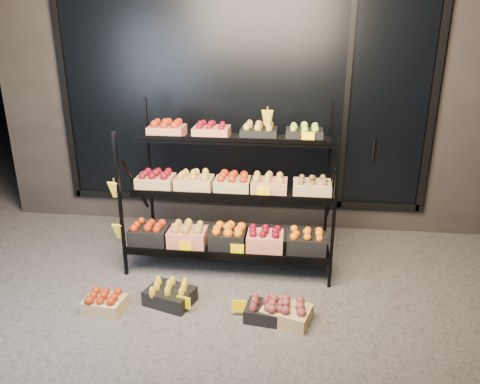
# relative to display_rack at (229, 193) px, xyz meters

# --- Properties ---
(ground) EXTENTS (24.00, 24.00, 0.00)m
(ground) POSITION_rel_display_rack_xyz_m (0.01, -0.60, -0.79)
(ground) COLOR #514F4C
(ground) RESTS_ON ground
(building) EXTENTS (6.00, 2.08, 3.50)m
(building) POSITION_rel_display_rack_xyz_m (0.01, 1.99, 0.96)
(building) COLOR #2D2826
(building) RESTS_ON ground
(display_rack) EXTENTS (2.18, 1.02, 1.72)m
(display_rack) POSITION_rel_display_rack_xyz_m (0.00, 0.00, 0.00)
(display_rack) COLOR black
(display_rack) RESTS_ON ground
(tag_floor_a) EXTENTS (0.13, 0.01, 0.12)m
(tag_floor_a) POSITION_rel_display_rack_xyz_m (-0.28, -1.00, -0.73)
(tag_floor_a) COLOR #FFD500
(tag_floor_a) RESTS_ON ground
(tag_floor_b) EXTENTS (0.13, 0.01, 0.12)m
(tag_floor_b) POSITION_rel_display_rack_xyz_m (0.22, -1.00, -0.73)
(tag_floor_b) COLOR #FFD500
(tag_floor_b) RESTS_ON ground
(floor_crate_left) EXTENTS (0.37, 0.29, 0.18)m
(floor_crate_left) POSITION_rel_display_rack_xyz_m (-0.99, -1.05, -0.70)
(floor_crate_left) COLOR tan
(floor_crate_left) RESTS_ON ground
(floor_crate_midleft) EXTENTS (0.49, 0.42, 0.21)m
(floor_crate_midleft) POSITION_rel_display_rack_xyz_m (-0.43, -0.87, -0.69)
(floor_crate_midleft) COLOR black
(floor_crate_midleft) RESTS_ON ground
(floor_crate_midright) EXTENTS (0.47, 0.40, 0.20)m
(floor_crate_midright) POSITION_rel_display_rack_xyz_m (0.64, -1.02, -0.69)
(floor_crate_midright) COLOR tan
(floor_crate_midright) RESTS_ON ground
(floor_crate_right) EXTENTS (0.39, 0.31, 0.19)m
(floor_crate_right) POSITION_rel_display_rack_xyz_m (0.47, -1.01, -0.70)
(floor_crate_right) COLOR black
(floor_crate_right) RESTS_ON ground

